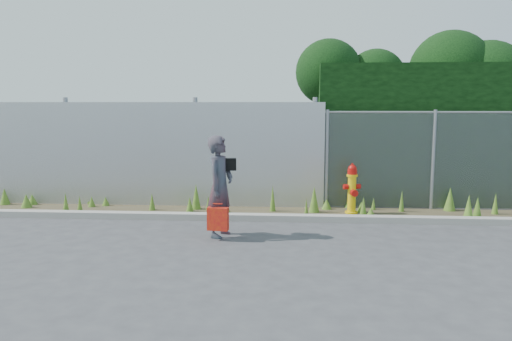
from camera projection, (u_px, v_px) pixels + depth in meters
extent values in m
plane|color=#3E3D40|center=(269.00, 249.00, 7.53)|extent=(80.00, 80.00, 0.00)
cube|color=#9B958C|center=(274.00, 218.00, 9.30)|extent=(16.00, 0.22, 0.12)
cube|color=#443A27|center=(275.00, 213.00, 9.90)|extent=(16.00, 1.20, 0.01)
cone|color=#426C20|center=(208.00, 204.00, 10.13)|extent=(0.11, 0.11, 0.30)
cone|color=#426C20|center=(225.00, 207.00, 9.88)|extent=(0.22, 0.22, 0.26)
cone|color=#426C20|center=(152.00, 202.00, 10.13)|extent=(0.13, 0.13, 0.36)
cone|color=#426C20|center=(450.00, 200.00, 10.07)|extent=(0.23, 0.23, 0.49)
cone|color=#426C20|center=(361.00, 208.00, 9.96)|extent=(0.19, 0.19, 0.21)
cone|color=#426C20|center=(26.00, 201.00, 10.39)|extent=(0.23, 0.23, 0.29)
cone|color=#426C20|center=(190.00, 205.00, 10.00)|extent=(0.15, 0.15, 0.31)
cone|color=#426C20|center=(363.00, 207.00, 9.56)|extent=(0.14, 0.14, 0.40)
cone|color=#426C20|center=(402.00, 202.00, 9.99)|extent=(0.11, 0.11, 0.44)
cone|color=#426C20|center=(80.00, 205.00, 9.93)|extent=(0.12, 0.12, 0.34)
cone|color=#426C20|center=(92.00, 202.00, 10.46)|extent=(0.16, 0.16, 0.23)
cone|color=#426C20|center=(90.00, 199.00, 10.76)|extent=(0.13, 0.13, 0.26)
cone|color=#426C20|center=(106.00, 202.00, 10.58)|extent=(0.16, 0.16, 0.20)
cone|color=#426C20|center=(371.00, 213.00, 9.49)|extent=(0.21, 0.21, 0.19)
cone|color=#426C20|center=(66.00, 204.00, 9.82)|extent=(0.14, 0.14, 0.43)
cone|color=#426C20|center=(32.00, 200.00, 10.68)|extent=(0.23, 0.23, 0.23)
cone|color=#426C20|center=(5.00, 197.00, 10.69)|extent=(0.22, 0.22, 0.36)
cone|color=#426C20|center=(373.00, 204.00, 10.17)|extent=(0.10, 0.10, 0.26)
cone|color=#426C20|center=(469.00, 208.00, 9.21)|extent=(0.20, 0.20, 0.50)
cone|color=#426C20|center=(306.00, 207.00, 9.72)|extent=(0.08, 0.08, 0.33)
cone|color=#426C20|center=(219.00, 204.00, 9.64)|extent=(0.10, 0.10, 0.50)
cone|color=#426C20|center=(314.00, 200.00, 9.92)|extent=(0.21, 0.21, 0.53)
cone|color=#426C20|center=(477.00, 209.00, 9.33)|extent=(0.19, 0.19, 0.43)
cone|color=#426C20|center=(495.00, 204.00, 9.76)|extent=(0.13, 0.13, 0.43)
cone|color=#426C20|center=(196.00, 197.00, 10.21)|extent=(0.19, 0.19, 0.54)
cone|color=#426C20|center=(350.00, 202.00, 10.39)|extent=(0.23, 0.23, 0.27)
cone|color=#426C20|center=(327.00, 205.00, 10.23)|extent=(0.22, 0.22, 0.22)
cone|color=#426C20|center=(273.00, 199.00, 10.02)|extent=(0.12, 0.12, 0.54)
cube|color=#AAADB2|center=(123.00, 154.00, 10.57)|extent=(8.50, 0.08, 2.20)
cylinder|color=gray|center=(68.00, 151.00, 10.77)|extent=(0.10, 0.10, 2.30)
cylinder|color=gray|center=(196.00, 152.00, 10.57)|extent=(0.10, 0.10, 2.30)
cylinder|color=gray|center=(314.00, 153.00, 10.40)|extent=(0.10, 0.10, 2.30)
cube|color=gray|center=(486.00, 162.00, 10.06)|extent=(6.50, 0.03, 2.00)
cylinder|color=gray|center=(489.00, 112.00, 9.93)|extent=(6.50, 0.04, 0.04)
cylinder|color=gray|center=(327.00, 159.00, 10.28)|extent=(0.07, 0.07, 2.05)
cylinder|color=gray|center=(433.00, 160.00, 10.13)|extent=(0.07, 0.07, 2.05)
cube|color=black|center=(484.00, 134.00, 10.96)|extent=(7.30, 1.60, 3.00)
sphere|color=black|center=(329.00, 72.00, 11.15)|extent=(1.48, 1.48, 1.48)
sphere|color=black|center=(376.00, 79.00, 11.21)|extent=(1.33, 1.33, 1.33)
sphere|color=black|center=(414.00, 92.00, 11.09)|extent=(1.23, 1.23, 1.23)
sphere|color=black|center=(450.00, 72.00, 11.08)|extent=(1.82, 1.82, 1.82)
sphere|color=black|center=(486.00, 82.00, 10.98)|extent=(1.80, 1.80, 1.80)
cylinder|color=yellow|center=(351.00, 213.00, 9.86)|extent=(0.25, 0.25, 0.05)
cylinder|color=yellow|center=(352.00, 195.00, 9.81)|extent=(0.16, 0.16, 0.76)
cylinder|color=yellow|center=(352.00, 175.00, 9.76)|extent=(0.21, 0.21, 0.04)
cylinder|color=#B20F0A|center=(352.00, 172.00, 9.75)|extent=(0.19, 0.19, 0.09)
sphere|color=#B20F0A|center=(352.00, 169.00, 9.74)|extent=(0.17, 0.17, 0.17)
cylinder|color=#B20F0A|center=(352.00, 165.00, 9.73)|extent=(0.04, 0.04, 0.04)
cylinder|color=#B20F0A|center=(346.00, 186.00, 9.80)|extent=(0.09, 0.10, 0.10)
cylinder|color=#B20F0A|center=(358.00, 187.00, 9.78)|extent=(0.09, 0.10, 0.10)
cylinder|color=#B20F0A|center=(353.00, 193.00, 9.68)|extent=(0.13, 0.11, 0.13)
imported|color=#0F5663|center=(220.00, 186.00, 8.15)|extent=(0.56, 0.70, 1.66)
cube|color=red|center=(218.00, 219.00, 7.94)|extent=(0.33, 0.12, 0.37)
cylinder|color=red|center=(218.00, 204.00, 7.91)|extent=(0.16, 0.01, 0.01)
cube|color=black|center=(228.00, 164.00, 8.26)|extent=(0.27, 0.11, 0.20)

